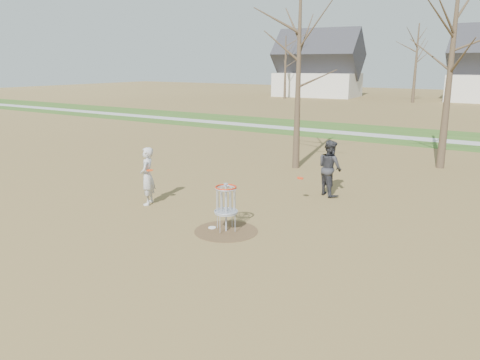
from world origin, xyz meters
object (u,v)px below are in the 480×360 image
(disc_grounded, at_px, (212,228))
(player_throwing, at_px, (330,168))
(player_standing, at_px, (147,176))
(disc_golf_basket, at_px, (226,200))

(disc_grounded, bearing_deg, player_throwing, 73.89)
(player_standing, relative_size, disc_grounded, 8.75)
(disc_grounded, xyz_separation_m, disc_golf_basket, (0.47, 0.02, 0.89))
(disc_golf_basket, bearing_deg, player_throwing, 78.86)
(player_standing, distance_m, disc_golf_basket, 3.73)
(player_standing, height_order, player_throwing, player_throwing)
(disc_grounded, bearing_deg, disc_golf_basket, 2.65)
(player_throwing, relative_size, disc_grounded, 9.03)
(player_standing, bearing_deg, player_throwing, 104.72)
(player_standing, relative_size, disc_golf_basket, 1.43)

